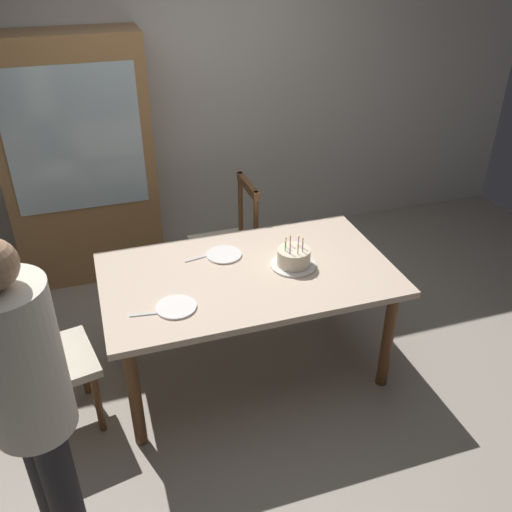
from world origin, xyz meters
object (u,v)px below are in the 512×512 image
at_px(chair_spindle_back, 227,246).
at_px(person_celebrant, 30,399).
at_px(birthday_cake, 294,258).
at_px(dining_table, 248,283).
at_px(chair_upholstered, 32,356).
at_px(plate_near_celebrant, 176,307).
at_px(china_cabinet, 79,163).
at_px(plate_far_side, 224,255).

bearing_deg(chair_spindle_back, person_celebrant, -125.92).
bearing_deg(birthday_cake, person_celebrant, -148.65).
relative_size(dining_table, chair_upholstered, 1.81).
bearing_deg(plate_near_celebrant, chair_upholstered, 172.80).
bearing_deg(person_celebrant, plate_near_celebrant, 44.34).
bearing_deg(chair_spindle_back, chair_upholstered, -144.55).
distance_m(plate_near_celebrant, china_cabinet, 1.84).
height_order(dining_table, person_celebrant, person_celebrant).
distance_m(birthday_cake, chair_upholstered, 1.56).
xyz_separation_m(plate_near_celebrant, person_celebrant, (-0.69, -0.67, 0.18)).
relative_size(plate_far_side, person_celebrant, 0.13).
xyz_separation_m(birthday_cake, plate_far_side, (-0.37, 0.24, -0.05)).
bearing_deg(chair_upholstered, china_cabinet, 77.16).
height_order(plate_near_celebrant, chair_upholstered, chair_upholstered).
bearing_deg(person_celebrant, chair_spindle_back, 54.08).
xyz_separation_m(chair_upholstered, china_cabinet, (0.38, 1.69, 0.42)).
distance_m(plate_near_celebrant, plate_far_side, 0.59).
relative_size(birthday_cake, chair_spindle_back, 0.29).
relative_size(plate_far_side, chair_spindle_back, 0.23).
relative_size(birthday_cake, plate_far_side, 1.27).
bearing_deg(person_celebrant, chair_upholstered, 96.61).
xyz_separation_m(plate_near_celebrant, chair_upholstered, (-0.77, 0.10, -0.22)).
height_order(birthday_cake, chair_upholstered, chair_upholstered).
bearing_deg(dining_table, plate_near_celebrant, -154.53).
bearing_deg(china_cabinet, birthday_cake, -53.99).
xyz_separation_m(dining_table, chair_spindle_back, (0.09, 0.82, -0.20)).
xyz_separation_m(plate_near_celebrant, china_cabinet, (-0.39, 1.78, 0.20)).
bearing_deg(china_cabinet, person_celebrant, -96.86).
relative_size(chair_spindle_back, china_cabinet, 0.50).
xyz_separation_m(plate_far_side, china_cabinet, (-0.78, 1.33, 0.20)).
height_order(birthday_cake, plate_near_celebrant, birthday_cake).
distance_m(birthday_cake, chair_spindle_back, 0.93).
height_order(birthday_cake, china_cabinet, china_cabinet).
distance_m(plate_near_celebrant, person_celebrant, 0.98).
distance_m(dining_table, chair_spindle_back, 0.85).
height_order(chair_upholstered, china_cabinet, china_cabinet).
bearing_deg(chair_upholstered, dining_table, 5.83).
bearing_deg(china_cabinet, plate_near_celebrant, -77.65).
height_order(chair_upholstered, person_celebrant, person_celebrant).
relative_size(plate_near_celebrant, person_celebrant, 0.13).
distance_m(dining_table, chair_upholstered, 1.26).
bearing_deg(chair_upholstered, plate_near_celebrant, -7.20).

